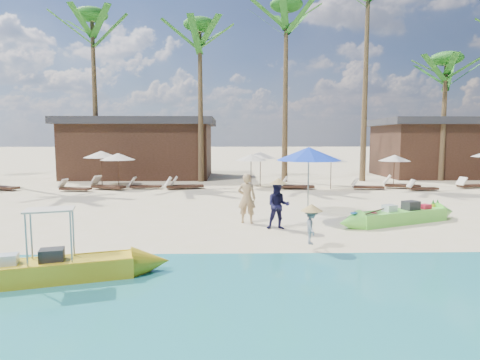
{
  "coord_description": "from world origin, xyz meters",
  "views": [
    {
      "loc": [
        -1.33,
        -12.21,
        2.87
      ],
      "look_at": [
        -1.04,
        2.0,
        1.38
      ],
      "focal_mm": 30.0,
      "sensor_mm": 36.0,
      "label": 1
    }
  ],
  "objects_px": {
    "green_canoe": "(400,216)",
    "tourist": "(247,198)",
    "yellow_canoe": "(40,271)",
    "blue_umbrella": "(309,154)"
  },
  "relations": [
    {
      "from": "tourist",
      "to": "green_canoe",
      "type": "bearing_deg",
      "value": -170.79
    },
    {
      "from": "green_canoe",
      "to": "yellow_canoe",
      "type": "xyz_separation_m",
      "value": [
        -9.54,
        -5.43,
        -0.0
      ]
    },
    {
      "from": "yellow_canoe",
      "to": "blue_umbrella",
      "type": "xyz_separation_m",
      "value": [
        6.59,
        6.55,
        2.06
      ]
    },
    {
      "from": "yellow_canoe",
      "to": "blue_umbrella",
      "type": "bearing_deg",
      "value": 28.36
    },
    {
      "from": "green_canoe",
      "to": "tourist",
      "type": "relative_size",
      "value": 3.2
    },
    {
      "from": "green_canoe",
      "to": "blue_umbrella",
      "type": "bearing_deg",
      "value": 136.03
    },
    {
      "from": "yellow_canoe",
      "to": "tourist",
      "type": "relative_size",
      "value": 3.3
    },
    {
      "from": "green_canoe",
      "to": "blue_umbrella",
      "type": "xyz_separation_m",
      "value": [
        -2.94,
        1.12,
        2.06
      ]
    },
    {
      "from": "yellow_canoe",
      "to": "tourist",
      "type": "bearing_deg",
      "value": 35.65
    },
    {
      "from": "tourist",
      "to": "blue_umbrella",
      "type": "height_order",
      "value": "blue_umbrella"
    }
  ]
}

